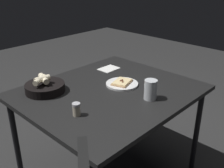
# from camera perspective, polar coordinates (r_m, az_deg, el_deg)

# --- Properties ---
(dining_table) EXTENTS (1.15, 0.98, 0.75)m
(dining_table) POSITION_cam_1_polar(r_m,az_deg,el_deg) (1.84, -0.58, -2.96)
(dining_table) COLOR black
(dining_table) RESTS_ON ground
(pizza_plate) EXTENTS (0.23, 0.23, 0.04)m
(pizza_plate) POSITION_cam_1_polar(r_m,az_deg,el_deg) (1.89, 2.16, 0.12)
(pizza_plate) COLOR white
(pizza_plate) RESTS_ON dining_table
(bread_basket) EXTENTS (0.26, 0.26, 0.12)m
(bread_basket) POSITION_cam_1_polar(r_m,az_deg,el_deg) (1.83, -14.25, -0.57)
(bread_basket) COLOR black
(bread_basket) RESTS_ON dining_table
(beer_glass) EXTENTS (0.08, 0.08, 0.13)m
(beer_glass) POSITION_cam_1_polar(r_m,az_deg,el_deg) (1.69, 8.23, -1.46)
(beer_glass) COLOR silver
(beer_glass) RESTS_ON dining_table
(pepper_shaker) EXTENTS (0.05, 0.05, 0.08)m
(pepper_shaker) POSITION_cam_1_polar(r_m,az_deg,el_deg) (1.51, -7.62, -5.54)
(pepper_shaker) COLOR #BFB299
(pepper_shaker) RESTS_ON dining_table
(napkin) EXTENTS (0.16, 0.12, 0.00)m
(napkin) POSITION_cam_1_polar(r_m,az_deg,el_deg) (2.19, -0.68, 3.29)
(napkin) COLOR white
(napkin) RESTS_ON dining_table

